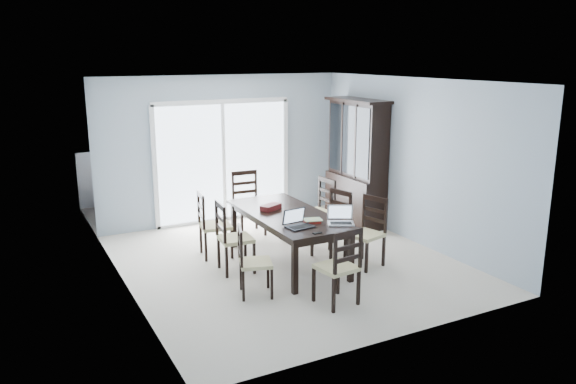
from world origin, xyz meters
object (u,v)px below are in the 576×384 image
Objects in this scene: chair_right_near at (370,224)px; chair_right_far at (321,203)px; china_hutch at (357,164)px; chair_left_mid at (229,230)px; dining_table at (288,218)px; chair_end_far at (247,195)px; laptop_silver at (341,220)px; cell_phone at (317,233)px; chair_end_near at (342,259)px; hot_tub at (193,182)px; chair_right_mid at (335,216)px; game_box at (271,207)px; laptop_dark at (300,223)px; chair_left_near at (249,254)px; chair_left_far at (209,218)px.

chair_right_far reaches higher than chair_right_near.
china_hutch is 3.16m from chair_left_mid.
chair_end_far is (0.07, 1.61, -0.04)m from dining_table.
china_hutch is 1.82× the size of chair_end_far.
chair_right_near is at bearing 76.27° from chair_left_mid.
dining_table is at bearing 90.75° from chair_left_mid.
chair_right_near is 2.73× the size of laptop_silver.
china_hutch is 1.87× the size of chair_right_far.
china_hutch reaches higher than cell_phone.
hot_tub is at bearing 84.68° from chair_end_near.
cell_phone is (-0.88, -0.97, 0.16)m from chair_right_mid.
dining_table is at bearing 44.34° from chair_right_near.
chair_right_mid is 1.32m from cell_phone.
china_hutch is 1.32m from chair_right_far.
chair_right_far is (0.94, 0.65, -0.05)m from dining_table.
chair_end_far is 1.37m from game_box.
laptop_dark is 0.57m from laptop_silver.
chair_right_near is 1.00× the size of chair_right_mid.
chair_left_near is at bearing 121.83° from chair_right_far.
chair_right_near is 0.56× the size of hot_tub.
laptop_silver is at bearing 153.80° from chair_right_far.
china_hutch is at bearing 24.48° from game_box.
chair_left_near is 1.88m from chair_right_mid.
chair_right_mid reaches higher than hot_tub.
china_hutch reaches higher than chair_right_near.
dining_table is at bearing 119.51° from chair_right_far.
cell_phone is at bearing -83.72° from laptop_dark.
cell_phone is at bearing 32.71° from chair_left_far.
chair_right_mid reaches higher than chair_left_near.
chair_left_mid reaches higher than cell_phone.
chair_right_far is at bearing 19.50° from game_box.
chair_end_far reaches higher than chair_right_far.
game_box reaches higher than dining_table.
laptop_dark is at bearing -104.32° from dining_table.
chair_end_near is at bearing 27.40° from chair_left_far.
chair_right_mid reaches higher than dining_table.
chair_right_far is 1.95m from cell_phone.
chair_left_mid is 3.16× the size of laptop_dark.
laptop_silver is 1.19m from game_box.
china_hutch is at bearing 172.88° from chair_end_far.
chair_end_far is (0.97, 0.84, 0.03)m from chair_left_far.
chair_end_far is at bearing 76.80° from laptop_dark.
chair_end_near is 0.59m from cell_phone.
laptop_dark is (-1.11, -1.33, 0.18)m from chair_right_far.
chair_end_far is at bearing 139.00° from chair_left_far.
china_hutch is 2.03m from chair_end_far.
laptop_dark is (0.70, -0.75, 0.20)m from chair_left_mid.
chair_end_far reaches higher than chair_left_mid.
laptop_silver is (-0.56, -1.45, 0.18)m from chair_right_far.
chair_left_far is at bearing 38.71° from chair_right_near.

